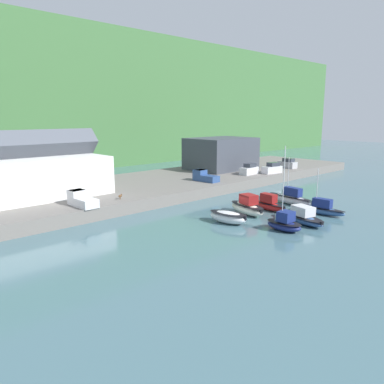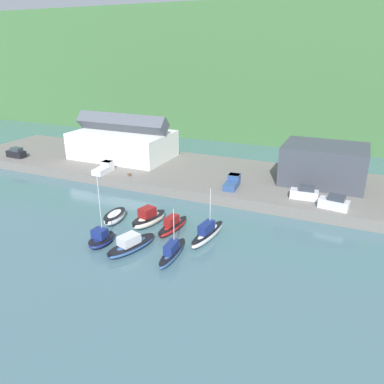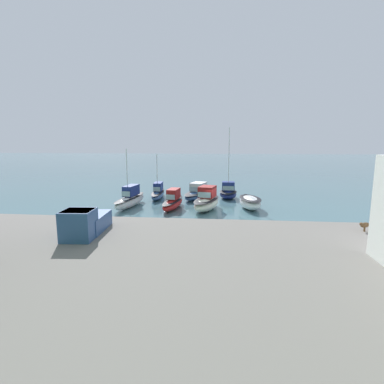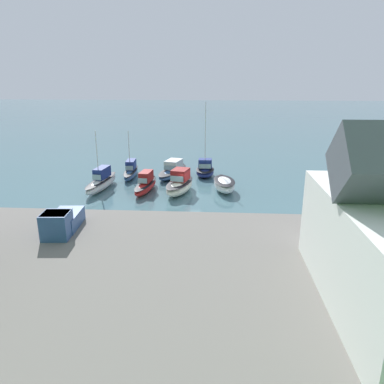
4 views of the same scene
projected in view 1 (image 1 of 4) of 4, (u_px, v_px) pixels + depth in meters
The scene contains 18 objects.
ground_plane at pixel (240, 215), 49.79m from camera, with size 320.00×320.00×0.00m, color #476B75.
hillside_backdrop at pixel (9, 101), 108.49m from camera, with size 240.00×69.54×34.64m.
quay_promenade at pixel (144, 187), 64.91m from camera, with size 105.48×22.14×1.72m.
harbor_clubhouse at pixel (28, 174), 52.92m from camera, with size 20.69×12.83×9.40m.
yacht_club_building at pixel (221, 154), 80.46m from camera, with size 13.67×10.25×6.68m.
moored_boat_0 at pixel (228, 217), 46.04m from camera, with size 3.04×5.43×1.48m.
moored_boat_1 at pixel (247, 207), 50.16m from camera, with size 3.76×6.66×2.75m.
moored_boat_2 at pixel (267, 204), 52.64m from camera, with size 2.37×6.77×2.32m.
moored_boat_3 at pixel (291, 198), 55.88m from camera, with size 2.55×8.11×7.02m.
moored_boat_4 at pixel (284, 223), 43.05m from camera, with size 2.44×4.36×9.71m.
moored_boat_5 at pixel (301, 217), 46.19m from camera, with size 4.40×7.80×2.18m.
moored_boat_6 at pixel (320, 208), 50.23m from camera, with size 1.90×7.17×6.17m.
parked_car_0 at pixel (272, 169), 74.88m from camera, with size 4.41×2.37×2.16m.
parked_car_1 at pixel (287, 164), 82.59m from camera, with size 2.19×4.35×2.16m.
parked_car_2 at pixel (249, 170), 73.43m from camera, with size 4.33×2.12×2.16m.
pickup_truck_0 at pixel (204, 176), 65.90m from camera, with size 2.27×4.85×1.90m.
pickup_truck_1 at pixel (81, 199), 47.76m from camera, with size 2.12×4.79×1.90m.
dog_on_quay at pixel (120, 196), 51.46m from camera, with size 0.86×0.62×0.68m.
Camera 1 is at (-37.67, -30.71, 12.97)m, focal length 35.00 mm.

